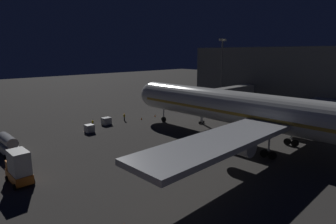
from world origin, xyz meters
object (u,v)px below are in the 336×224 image
object	(u,v)px
airliner_at_gate	(284,116)
traffic_cone_nose_starboard	(141,118)
fuel_tanker	(7,144)
baggage_container_spare	(106,121)
apron_floodlight_mast	(222,68)
baggage_container_near_belt	(89,128)
jet_bridge	(221,94)
traffic_cone_nose_port	(155,116)
cargo_truck_aft	(19,167)
ground_crew_by_belt_loader	(93,123)
ground_crew_marshaller_fwd	(124,117)

from	to	relation	value
airliner_at_gate	traffic_cone_nose_starboard	distance (m)	33.77
fuel_tanker	baggage_container_spare	bearing A→B (deg)	-166.55
apron_floodlight_mast	baggage_container_near_belt	distance (m)	43.44
apron_floodlight_mast	baggage_container_spare	distance (m)	38.06
jet_bridge	traffic_cone_nose_port	distance (m)	17.16
jet_bridge	traffic_cone_nose_port	size ratio (longest dim) A/B	42.03
apron_floodlight_mast	cargo_truck_aft	world-z (taller)	apron_floodlight_mast
jet_bridge	traffic_cone_nose_starboard	xyz separation A→B (m)	(14.54, -12.59, -5.78)
jet_bridge	fuel_tanker	world-z (taller)	jet_bridge
airliner_at_gate	jet_bridge	size ratio (longest dim) A/B	3.00
ground_crew_by_belt_loader	traffic_cone_nose_starboard	xyz separation A→B (m)	(-11.84, 2.00, -0.66)
apron_floodlight_mast	fuel_tanker	bearing A→B (deg)	0.08
apron_floodlight_mast	ground_crew_by_belt_loader	distance (m)	41.19
jet_bridge	baggage_container_near_belt	bearing A→B (deg)	-21.39
baggage_container_near_belt	baggage_container_spare	distance (m)	6.62
cargo_truck_aft	ground_crew_marshaller_fwd	bearing A→B (deg)	-147.96
baggage_container_spare	traffic_cone_nose_starboard	world-z (taller)	baggage_container_spare
cargo_truck_aft	baggage_container_near_belt	xyz separation A→B (m)	(-17.36, -14.46, -1.32)
apron_floodlight_mast	baggage_container_spare	size ratio (longest dim) A/B	10.35
airliner_at_gate	ground_crew_marshaller_fwd	distance (m)	35.96
fuel_tanker	baggage_container_near_belt	size ratio (longest dim) A/B	3.95
ground_crew_marshaller_fwd	traffic_cone_nose_starboard	world-z (taller)	ground_crew_marshaller_fwd
apron_floodlight_mast	ground_crew_marshaller_fwd	world-z (taller)	apron_floodlight_mast
airliner_at_gate	traffic_cone_nose_port	xyz separation A→B (m)	(-2.20, -33.21, -5.68)
cargo_truck_aft	traffic_cone_nose_port	distance (m)	39.48
traffic_cone_nose_port	baggage_container_near_belt	bearing A→B (deg)	3.79
fuel_tanker	baggage_container_spare	xyz separation A→B (m)	(-21.21, -5.07, -0.86)
ground_crew_marshaller_fwd	traffic_cone_nose_starboard	size ratio (longest dim) A/B	3.25
jet_bridge	baggage_container_spare	xyz separation A→B (m)	(23.08, -14.42, -5.27)
ground_crew_by_belt_loader	fuel_tanker	bearing A→B (deg)	16.30
cargo_truck_aft	baggage_container_spare	distance (m)	29.14
baggage_container_spare	ground_crew_by_belt_loader	bearing A→B (deg)	-2.90
baggage_container_spare	ground_crew_marshaller_fwd	size ratio (longest dim) A/B	1.06
baggage_container_near_belt	traffic_cone_nose_starboard	size ratio (longest dim) A/B	2.93
baggage_container_near_belt	ground_crew_marshaller_fwd	world-z (taller)	ground_crew_marshaller_fwd
jet_bridge	ground_crew_by_belt_loader	distance (m)	30.57
jet_bridge	baggage_container_spare	distance (m)	27.72
traffic_cone_nose_port	traffic_cone_nose_starboard	size ratio (longest dim) A/B	1.00
baggage_container_spare	ground_crew_by_belt_loader	size ratio (longest dim) A/B	1.11
fuel_tanker	ground_crew_by_belt_loader	bearing A→B (deg)	-163.70
jet_bridge	apron_floodlight_mast	size ratio (longest dim) A/B	1.18
cargo_truck_aft	ground_crew_marshaller_fwd	world-z (taller)	cargo_truck_aft
apron_floodlight_mast	fuel_tanker	size ratio (longest dim) A/B	3.09
ground_crew_by_belt_loader	traffic_cone_nose_starboard	bearing A→B (deg)	170.42
traffic_cone_nose_starboard	ground_crew_marshaller_fwd	bearing A→B (deg)	-28.19
airliner_at_gate	traffic_cone_nose_port	size ratio (longest dim) A/B	126.18
ground_crew_marshaller_fwd	traffic_cone_nose_port	world-z (taller)	ground_crew_marshaller_fwd
baggage_container_near_belt	fuel_tanker	bearing A→B (deg)	7.41
fuel_tanker	baggage_container_spare	size ratio (longest dim) A/B	3.35
airliner_at_gate	ground_crew_marshaller_fwd	xyz separation A→B (m)	(5.79, -35.14, -4.97)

